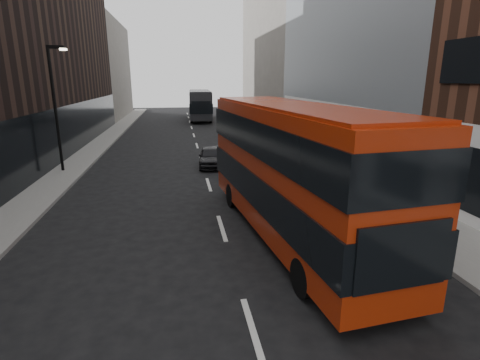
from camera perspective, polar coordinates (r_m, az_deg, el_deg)
name	(u,v)px	position (r m, az deg, el deg)	size (l,w,h in m)	color
sidewalk_right	(288,144)	(31.66, 7.26, 5.41)	(3.00, 80.00, 0.15)	slate
sidewalk_left	(94,150)	(31.08, -21.41, 4.31)	(2.00, 80.00, 0.15)	slate
building_modern_block	(365,10)	(29.29, 18.52, 23.33)	(5.03, 22.00, 20.00)	#9A9FA4
building_victorian	(277,44)	(50.74, 5.71, 19.94)	(6.50, 24.00, 21.00)	slate
building_left_mid	(54,59)	(36.37, -26.48, 16.22)	(5.00, 24.00, 14.00)	black
building_left_far	(104,70)	(57.81, -20.07, 15.41)	(5.00, 20.00, 13.00)	slate
street_lamp	(56,101)	(23.93, -26.27, 10.79)	(1.06, 0.22, 7.00)	black
red_bus	(291,166)	(12.68, 7.81, 2.14)	(3.92, 11.55, 4.58)	#9C2209
grey_bus	(200,104)	(51.57, -6.12, 11.41)	(3.24, 12.10, 3.87)	black
car_a	(211,156)	(23.77, -4.46, 3.62)	(1.49, 3.70, 1.26)	black
car_b	(243,149)	(25.79, 0.53, 4.72)	(1.47, 4.22, 1.39)	gray
car_c	(243,131)	(35.28, 0.43, 7.54)	(1.93, 4.76, 1.38)	black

